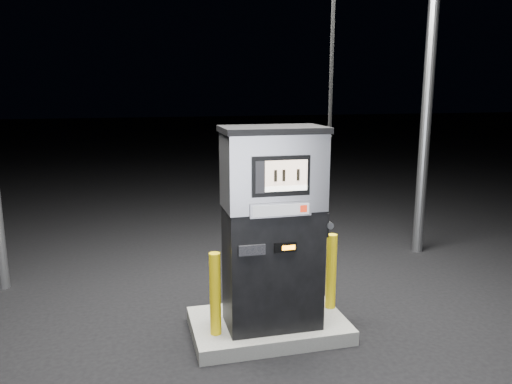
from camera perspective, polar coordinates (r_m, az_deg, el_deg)
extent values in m
plane|color=black|center=(5.47, 1.41, -15.70)|extent=(80.00, 80.00, 0.00)
cube|color=#5F5F5B|center=(5.44, 1.42, -15.00)|extent=(1.60, 1.00, 0.15)
cylinder|color=gray|center=(7.95, 18.94, 9.19)|extent=(0.16, 0.16, 4.50)
cube|color=black|center=(5.08, 1.85, -8.54)|extent=(0.94, 0.55, 1.23)
cube|color=silver|center=(4.82, 1.93, 2.45)|extent=(0.96, 0.57, 0.74)
cube|color=black|center=(4.78, 1.97, 7.16)|extent=(1.00, 0.61, 0.06)
cube|color=black|center=(4.56, 2.90, 1.82)|extent=(0.55, 0.03, 0.37)
cube|color=beige|center=(4.55, 3.49, 2.17)|extent=(0.40, 0.01, 0.24)
cube|color=white|center=(4.57, 3.47, 0.41)|extent=(0.40, 0.01, 0.05)
cube|color=silver|center=(4.62, 2.86, -2.02)|extent=(0.59, 0.03, 0.14)
cube|color=gray|center=(4.61, 2.92, -2.07)|extent=(0.54, 0.01, 0.10)
cube|color=#B6220C|center=(4.67, 5.46, -1.91)|extent=(0.07, 0.00, 0.07)
cube|color=black|center=(4.74, 3.37, -6.35)|extent=(0.22, 0.02, 0.09)
cube|color=orange|center=(4.74, 3.76, -6.37)|extent=(0.13, 0.00, 0.04)
cube|color=black|center=(4.66, -0.46, -6.67)|extent=(0.26, 0.03, 0.10)
cube|color=black|center=(5.11, 7.47, -3.60)|extent=(0.10, 0.18, 0.25)
cylinder|color=gray|center=(5.13, 8.09, -3.55)|extent=(0.07, 0.22, 0.07)
cylinder|color=black|center=(4.90, 8.66, 15.08)|extent=(0.04, 0.04, 3.04)
cylinder|color=yellow|center=(4.96, -4.68, -11.54)|extent=(0.11, 0.11, 0.83)
cylinder|color=yellow|center=(5.57, 8.58, -8.96)|extent=(0.14, 0.14, 0.84)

